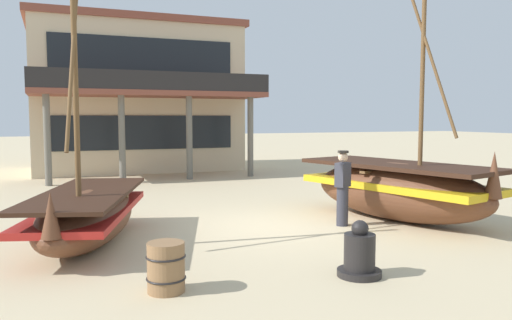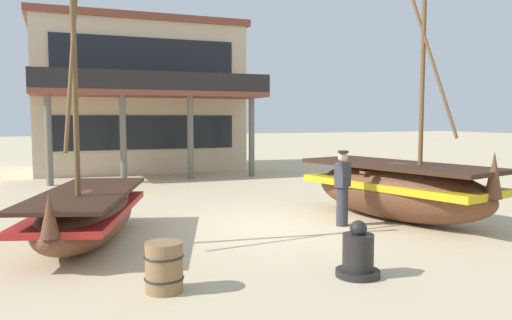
% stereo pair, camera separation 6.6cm
% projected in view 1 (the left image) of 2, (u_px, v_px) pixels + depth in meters
% --- Properties ---
extents(ground_plane, '(120.00, 120.00, 0.00)m').
position_uv_depth(ground_plane, '(273.00, 226.00, 11.31)').
color(ground_plane, '#CCB78E').
extents(fishing_boat_near_left, '(2.95, 5.12, 6.54)m').
position_uv_depth(fishing_boat_near_left, '(398.00, 188.00, 11.92)').
color(fishing_boat_near_left, brown).
rests_on(fishing_boat_near_left, ground).
extents(fishing_boat_centre_large, '(2.80, 4.66, 5.96)m').
position_uv_depth(fishing_boat_centre_large, '(87.00, 214.00, 9.68)').
color(fishing_boat_centre_large, brown).
rests_on(fishing_boat_centre_large, ground).
extents(fisherman_by_hull, '(0.42, 0.37, 1.68)m').
position_uv_depth(fisherman_by_hull, '(343.00, 189.00, 11.25)').
color(fisherman_by_hull, '#33333D').
rests_on(fisherman_by_hull, ground).
extents(capstan_winch, '(0.68, 0.68, 0.87)m').
position_uv_depth(capstan_winch, '(360.00, 255.00, 7.69)').
color(capstan_winch, black).
rests_on(capstan_winch, ground).
extents(wooden_barrel, '(0.56, 0.56, 0.70)m').
position_uv_depth(wooden_barrel, '(166.00, 267.00, 7.00)').
color(wooden_barrel, olive).
rests_on(wooden_barrel, ground).
extents(harbor_building_main, '(9.33, 7.93, 6.77)m').
position_uv_depth(harbor_building_main, '(136.00, 96.00, 23.46)').
color(harbor_building_main, beige).
rests_on(harbor_building_main, ground).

